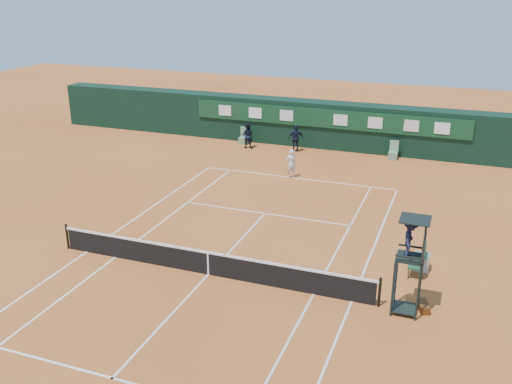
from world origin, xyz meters
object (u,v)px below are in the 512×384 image
(umpire_chair, at_px, (411,246))
(cooler, at_px, (422,262))
(tennis_net, at_px, (208,263))
(player_bench, at_px, (420,260))
(player, at_px, (291,163))

(umpire_chair, bearing_deg, cooler, 85.58)
(tennis_net, bearing_deg, player_bench, 20.97)
(umpire_chair, relative_size, player_bench, 2.85)
(tennis_net, relative_size, cooler, 20.00)
(cooler, bearing_deg, umpire_chair, -94.42)
(player_bench, bearing_deg, cooler, 82.17)
(tennis_net, height_order, umpire_chair, umpire_chair)
(tennis_net, bearing_deg, cooler, 23.31)
(umpire_chair, distance_m, player, 14.30)
(cooler, bearing_deg, player, 132.44)
(player_bench, bearing_deg, tennis_net, -159.03)
(umpire_chair, bearing_deg, player, 122.70)
(tennis_net, relative_size, player, 7.84)
(umpire_chair, bearing_deg, player_bench, 86.02)
(tennis_net, xyz_separation_m, player, (-0.42, 11.90, 0.31))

